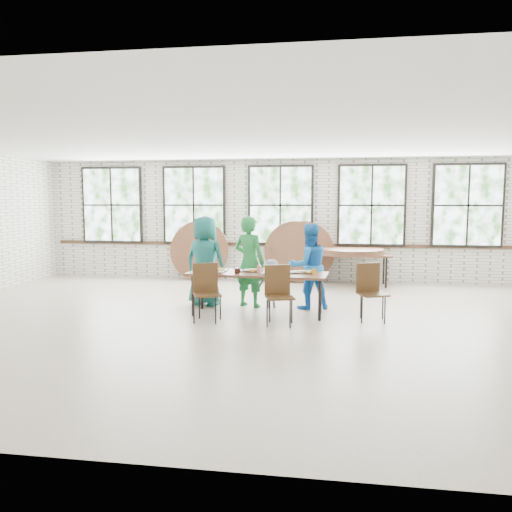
{
  "coord_description": "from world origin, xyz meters",
  "views": [
    {
      "loc": [
        1.25,
        -7.88,
        1.97
      ],
      "look_at": [
        0.0,
        0.4,
        1.05
      ],
      "focal_mm": 35.0,
      "sensor_mm": 36.0,
      "label": 1
    }
  ],
  "objects": [
    {
      "name": "chair_near_left",
      "position": [
        -0.78,
        0.04,
        0.56
      ],
      "size": [
        0.54,
        0.54,
        0.95
      ],
      "rotation": [
        0.0,
        0.0,
        0.4
      ],
      "color": "#4B3119",
      "rests_on": "ground"
    },
    {
      "name": "dining_table",
      "position": [
        0.0,
        0.59,
        0.69
      ],
      "size": [
        2.46,
        0.99,
        0.74
      ],
      "rotation": [
        0.0,
        0.0,
        -0.08
      ],
      "color": "brown",
      "rests_on": "ground"
    },
    {
      "name": "adult_teal",
      "position": [
        -1.1,
        1.24,
        0.85
      ],
      "size": [
        0.95,
        0.75,
        1.7
      ],
      "primitive_type": "imported",
      "rotation": [
        0.0,
        0.0,
        2.86
      ],
      "color": "#1D6C6F",
      "rests_on": "ground"
    },
    {
      "name": "round_tops_leaning",
      "position": [
        -0.35,
        4.22,
        0.74
      ],
      "size": [
        4.1,
        0.38,
        1.49
      ],
      "color": "brown",
      "rests_on": "ground"
    },
    {
      "name": "tabletop_clutter",
      "position": [
        0.1,
        0.56,
        0.77
      ],
      "size": [
        2.03,
        0.62,
        0.11
      ],
      "color": "black",
      "rests_on": "dining_table"
    },
    {
      "name": "round_tops_stacked",
      "position": [
        1.73,
        3.94,
        0.8
      ],
      "size": [
        1.5,
        1.5,
        0.13
      ],
      "color": "brown",
      "rests_on": "storage_table"
    },
    {
      "name": "storage_table",
      "position": [
        1.73,
        3.94,
        0.69
      ],
      "size": [
        1.84,
        0.84,
        0.74
      ],
      "rotation": [
        0.0,
        0.0,
        0.05
      ],
      "color": "brown",
      "rests_on": "ground"
    },
    {
      "name": "chair_near_right",
      "position": [
        0.43,
        -0.02,
        0.56
      ],
      "size": [
        0.52,
        0.52,
        0.95
      ],
      "rotation": [
        0.0,
        0.0,
        0.31
      ],
      "color": "#4B3119",
      "rests_on": "ground"
    },
    {
      "name": "room",
      "position": [
        0.0,
        4.44,
        1.83
      ],
      "size": [
        12.0,
        12.0,
        12.0
      ],
      "color": "#C4B19B",
      "rests_on": "ground"
    },
    {
      "name": "adult_green",
      "position": [
        -0.25,
        1.24,
        0.85
      ],
      "size": [
        0.73,
        0.62,
        1.7
      ],
      "primitive_type": "imported",
      "rotation": [
        0.0,
        0.0,
        2.74
      ],
      "color": "#23833D",
      "rests_on": "ground"
    },
    {
      "name": "adult_blue",
      "position": [
        0.86,
        1.24,
        0.78
      ],
      "size": [
        0.93,
        0.84,
        1.57
      ],
      "primitive_type": "imported",
      "rotation": [
        0.0,
        0.0,
        3.53
      ],
      "color": "blue",
      "rests_on": "ground"
    },
    {
      "name": "toddler",
      "position": [
        0.17,
        1.24,
        0.45
      ],
      "size": [
        0.59,
        0.35,
        0.9
      ],
      "primitive_type": "imported",
      "rotation": [
        0.0,
        0.0,
        3.12
      ],
      "color": "#172B49",
      "rests_on": "ground"
    },
    {
      "name": "chair_spare",
      "position": [
        1.91,
        0.47,
        0.56
      ],
      "size": [
        0.54,
        0.54,
        0.95
      ],
      "rotation": [
        0.0,
        0.0,
        0.4
      ],
      "color": "#4B3119",
      "rests_on": "ground"
    }
  ]
}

